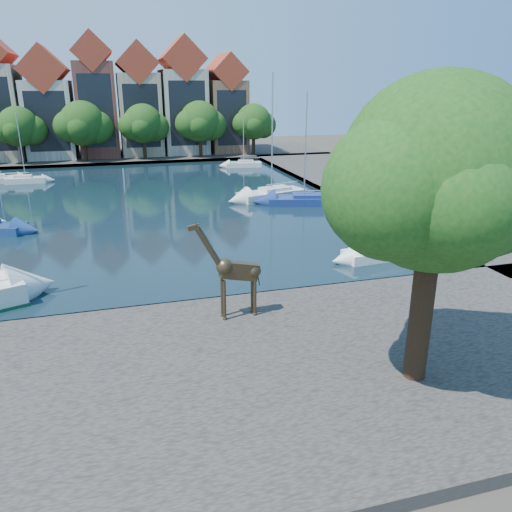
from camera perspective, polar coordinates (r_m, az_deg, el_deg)
The scene contains 22 objects.
ground at distance 25.15m, azimuth -8.93°, elevation -6.13°, with size 160.00×160.00×0.00m, color #38332B.
water_basin at distance 47.91m, azimuth -12.66°, elevation 5.90°, with size 38.00×50.00×0.08m, color black.
near_quay at distance 18.95m, azimuth -6.16°, elevation -14.23°, with size 50.00×14.00×0.50m, color #47423D.
far_quay at distance 79.38m, azimuth -14.26°, elevation 11.06°, with size 60.00×16.00×0.50m, color #47423D.
right_quay at distance 55.10m, azimuth 14.43°, elevation 7.68°, with size 14.00×52.00×0.50m, color #47423D.
plane_tree at distance 17.19m, azimuth 20.29°, elevation 8.03°, with size 8.32×6.40×10.62m.
townhouse_west_inner at distance 79.13m, azimuth -22.57°, elevation 15.38°, with size 6.43×9.18×15.15m.
townhouse_center at distance 78.70m, azimuth -17.79°, elevation 16.63°, with size 5.44×9.18×16.93m.
townhouse_east_inner at distance 78.82m, azimuth -13.21°, elevation 16.56°, with size 5.94×9.18×15.79m.
townhouse_east_mid at distance 79.44m, azimuth -8.34°, elevation 17.13°, with size 6.43×9.18×16.65m.
townhouse_east_end at distance 80.63m, azimuth -3.53°, elevation 16.61°, with size 5.44×9.18×14.43m.
far_tree_west at distance 74.26m, azimuth -25.43°, elevation 13.07°, with size 6.76×5.20×7.36m.
far_tree_mid_west at distance 73.43m, azimuth -19.13°, elevation 13.97°, with size 7.80×6.00×8.00m.
far_tree_mid_east at distance 73.50m, azimuth -12.71°, elevation 14.41°, with size 7.02×5.40×7.52m.
far_tree_east at distance 74.41m, azimuth -6.36°, elevation 14.88°, with size 7.54×5.80×7.84m.
far_tree_far_east at distance 76.17m, azimuth -0.22°, elevation 14.96°, with size 6.76×5.20×7.36m.
giraffe_statue at distance 22.25m, azimuth -2.55°, elevation -1.68°, with size 3.19×0.62×4.55m.
sailboat_left_d at distance 61.81m, azimuth -24.82°, elevation 8.04°, with size 4.25×1.58×7.76m.
sailboat_right_a at distance 32.57m, azimuth 14.03°, elevation 0.60°, with size 4.94×2.11×10.41m.
sailboat_right_b at distance 46.28m, azimuth 5.50°, elevation 6.54°, with size 6.87×3.88×9.88m.
sailboat_right_c at distance 48.47m, azimuth 1.79°, elevation 7.27°, with size 7.01×4.07×11.49m.
sailboat_right_d at distance 67.36m, azimuth -1.42°, elevation 10.55°, with size 4.82×2.31×6.99m.
Camera 1 is at (-2.40, -22.66, 10.64)m, focal length 35.00 mm.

